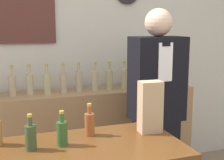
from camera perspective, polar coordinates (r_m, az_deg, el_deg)
The scene contains 17 objects.
back_wall at distance 3.22m, azimuth -7.38°, elevation 5.88°, with size 5.20×0.09×2.70m.
back_shelf at distance 3.21m, azimuth -3.06°, elevation -10.22°, with size 2.01×0.38×0.95m.
shopkeeper at distance 2.68m, azimuth 8.08°, elevation -5.85°, with size 0.43×0.27×1.72m.
potted_plant at distance 3.33m, azimuth 7.99°, elevation 2.18°, with size 0.29×0.29×0.35m.
paper_bag at distance 1.99m, azimuth 7.00°, elevation -4.91°, with size 0.14×0.10×0.33m.
counter_bottle_1 at distance 1.78m, azimuth -14.65°, elevation -9.99°, with size 0.06×0.06×0.20m.
counter_bottle_2 at distance 1.80m, azimuth -9.10°, elevation -9.49°, with size 0.06×0.06×0.20m.
counter_bottle_3 at distance 1.94m, azimuth -4.12°, elevation -7.94°, with size 0.06×0.06×0.20m.
shelf_bottle_1 at distance 2.95m, azimuth -17.78°, elevation -0.83°, with size 0.07×0.07×0.28m.
shelf_bottle_2 at distance 2.96m, azimuth -14.81°, elevation -0.62°, with size 0.07×0.07×0.28m.
shelf_bottle_3 at distance 2.95m, azimuth -11.78°, elevation -0.54°, with size 0.07×0.07×0.28m.
shelf_bottle_4 at distance 2.98m, azimuth -8.85°, elevation -0.34°, with size 0.07×0.07×0.28m.
shelf_bottle_5 at distance 3.03m, azimuth -6.08°, elevation -0.09°, with size 0.07×0.07×0.28m.
shelf_bottle_6 at distance 3.04m, azimuth -3.12°, elevation -0.01°, with size 0.07×0.07×0.28m.
shelf_bottle_7 at distance 3.10m, azimuth -0.48°, elevation 0.21°, with size 0.07×0.07×0.28m.
shelf_bottle_8 at distance 3.14m, azimuth 2.31°, elevation 0.31°, with size 0.07×0.07×0.28m.
shelf_bottle_9 at distance 3.21m, azimuth 4.81°, elevation 0.49°, with size 0.07×0.07×0.28m.
Camera 1 is at (-0.68, -1.14, 1.59)m, focal length 50.00 mm.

